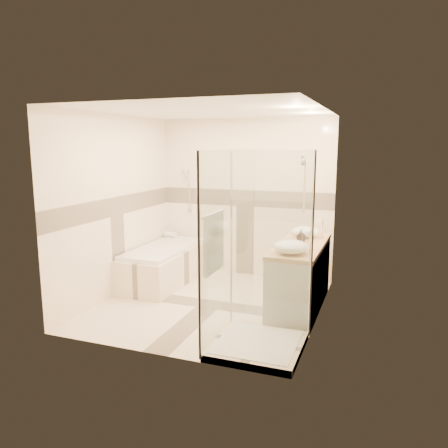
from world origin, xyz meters
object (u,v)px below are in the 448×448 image
(vanity, at_px, (300,276))
(shower_enclosure, at_px, (249,299))
(bathtub, at_px, (164,263))
(vessel_sink_near, at_px, (305,232))
(vessel_sink_far, at_px, (291,247))
(amenity_bottle_a, at_px, (300,238))
(amenity_bottle_b, at_px, (301,236))

(vanity, relative_size, shower_enclosure, 0.79)
(bathtub, relative_size, vessel_sink_near, 4.50)
(vessel_sink_far, bearing_deg, amenity_bottle_a, 90.00)
(vessel_sink_near, xyz_separation_m, amenity_bottle_a, (0.00, -0.39, -0.00))
(vanity, bearing_deg, shower_enclosure, -102.97)
(shower_enclosure, bearing_deg, vessel_sink_far, 69.53)
(vessel_sink_far, relative_size, amenity_bottle_b, 2.46)
(vanity, xyz_separation_m, vessel_sink_near, (-0.02, 0.43, 0.50))
(vanity, height_order, vessel_sink_near, vessel_sink_near)
(amenity_bottle_a, bearing_deg, amenity_bottle_b, 90.00)
(bathtub, xyz_separation_m, amenity_bottle_b, (2.13, -0.23, 0.62))
(vanity, distance_m, shower_enclosure, 1.31)
(bathtub, bearing_deg, amenity_bottle_a, -8.39)
(shower_enclosure, height_order, vessel_sink_near, shower_enclosure)
(vessel_sink_far, bearing_deg, vanity, 87.88)
(shower_enclosure, bearing_deg, bathtub, 138.90)
(vanity, relative_size, vessel_sink_far, 4.06)
(bathtub, bearing_deg, shower_enclosure, -41.10)
(vessel_sink_far, bearing_deg, amenity_bottle_b, 90.00)
(bathtub, distance_m, vessel_sink_far, 2.39)
(shower_enclosure, relative_size, vessel_sink_far, 5.12)
(shower_enclosure, height_order, amenity_bottle_a, shower_enclosure)
(vessel_sink_far, bearing_deg, vessel_sink_near, 90.00)
(amenity_bottle_b, bearing_deg, vessel_sink_far, -90.00)
(vanity, distance_m, amenity_bottle_b, 0.52)
(vanity, bearing_deg, vessel_sink_far, -92.12)
(bathtub, height_order, amenity_bottle_b, amenity_bottle_b)
(shower_enclosure, distance_m, vessel_sink_far, 0.89)
(vessel_sink_near, relative_size, vessel_sink_far, 0.95)
(shower_enclosure, relative_size, amenity_bottle_a, 14.04)
(shower_enclosure, relative_size, vessel_sink_near, 5.40)
(vanity, xyz_separation_m, amenity_bottle_b, (-0.02, 0.12, 0.50))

